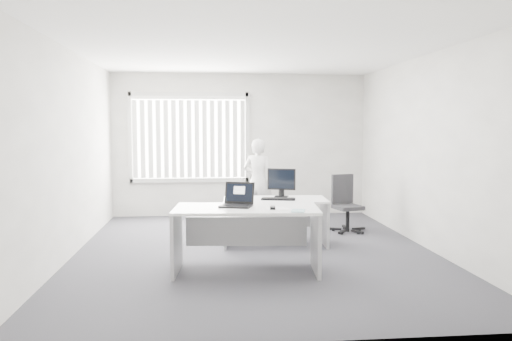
{
  "coord_description": "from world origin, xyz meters",
  "views": [
    {
      "loc": [
        -0.67,
        -6.88,
        1.76
      ],
      "look_at": [
        0.03,
        0.15,
        1.14
      ],
      "focal_mm": 35.0,
      "sensor_mm": 36.0,
      "label": 1
    }
  ],
  "objects": [
    {
      "name": "ground",
      "position": [
        0.0,
        0.0,
        0.0
      ],
      "size": [
        6.0,
        6.0,
        0.0
      ],
      "primitive_type": "plane",
      "color": "#414047",
      "rests_on": "ground"
    },
    {
      "name": "wall_back",
      "position": [
        0.0,
        3.0,
        1.4
      ],
      "size": [
        5.0,
        0.02,
        2.8
      ],
      "primitive_type": "cube",
      "color": "silver",
      "rests_on": "ground"
    },
    {
      "name": "wall_front",
      "position": [
        0.0,
        -3.0,
        1.4
      ],
      "size": [
        5.0,
        0.02,
        2.8
      ],
      "primitive_type": "cube",
      "color": "silver",
      "rests_on": "ground"
    },
    {
      "name": "blinds",
      "position": [
        -1.0,
        2.9,
        1.52
      ],
      "size": [
        2.2,
        0.1,
        1.5
      ],
      "primitive_type": null,
      "color": "white",
      "rests_on": "wall_back"
    },
    {
      "name": "keyboard",
      "position": [
        0.37,
        0.28,
        0.7
      ],
      "size": [
        0.52,
        0.27,
        0.02
      ],
      "primitive_type": "cube",
      "rotation": [
        0.0,
        0.0,
        -0.23
      ],
      "color": "black",
      "rests_on": "desk_far"
    },
    {
      "name": "desk_near",
      "position": [
        -0.2,
        -0.96,
        0.57
      ],
      "size": [
        1.79,
        0.96,
        0.79
      ],
      "rotation": [
        0.0,
        0.0,
        -0.09
      ],
      "color": "silver",
      "rests_on": "ground"
    },
    {
      "name": "laptop",
      "position": [
        -0.32,
        -0.91,
        0.93
      ],
      "size": [
        0.46,
        0.43,
        0.29
      ],
      "primitive_type": null,
      "rotation": [
        0.0,
        0.0,
        -0.33
      ],
      "color": "black",
      "rests_on": "desk_near"
    },
    {
      "name": "monitor",
      "position": [
        0.46,
        0.58,
        0.91
      ],
      "size": [
        0.45,
        0.27,
        0.43
      ],
      "primitive_type": null,
      "rotation": [
        0.0,
        0.0,
        -0.35
      ],
      "color": "black",
      "rests_on": "desk_far"
    },
    {
      "name": "desk_far",
      "position": [
        0.34,
        0.39,
        0.5
      ],
      "size": [
        1.56,
        0.8,
        0.69
      ],
      "rotation": [
        0.0,
        0.0,
        -0.06
      ],
      "color": "silver",
      "rests_on": "ground"
    },
    {
      "name": "office_chair",
      "position": [
        1.67,
        1.23,
        0.3
      ],
      "size": [
        0.66,
        0.66,
        0.95
      ],
      "rotation": [
        0.0,
        0.0,
        0.25
      ],
      "color": "black",
      "rests_on": "ground"
    },
    {
      "name": "ceiling",
      "position": [
        0.0,
        0.0,
        2.8
      ],
      "size": [
        5.0,
        6.0,
        0.02
      ],
      "primitive_type": "cube",
      "color": "white",
      "rests_on": "wall_back"
    },
    {
      "name": "window",
      "position": [
        -1.0,
        2.96,
        1.55
      ],
      "size": [
        2.32,
        0.06,
        1.76
      ],
      "primitive_type": "cube",
      "color": "#BABAB6",
      "rests_on": "wall_back"
    },
    {
      "name": "wall_right",
      "position": [
        2.5,
        0.0,
        1.4
      ],
      "size": [
        0.02,
        6.0,
        2.8
      ],
      "primitive_type": "cube",
      "color": "silver",
      "rests_on": "ground"
    },
    {
      "name": "paper_sheet",
      "position": [
        0.16,
        -1.07,
        0.79
      ],
      "size": [
        0.3,
        0.24,
        0.0
      ],
      "primitive_type": "cube",
      "rotation": [
        0.0,
        0.0,
        0.2
      ],
      "color": "white",
      "rests_on": "desk_near"
    },
    {
      "name": "wall_left",
      "position": [
        -2.5,
        0.0,
        1.4
      ],
      "size": [
        0.02,
        6.0,
        2.8
      ],
      "primitive_type": "cube",
      "color": "silver",
      "rests_on": "ground"
    },
    {
      "name": "person",
      "position": [
        0.27,
        2.15,
        0.77
      ],
      "size": [
        0.67,
        0.57,
        1.54
      ],
      "primitive_type": "imported",
      "rotation": [
        0.0,
        0.0,
        2.73
      ],
      "color": "silver",
      "rests_on": "ground"
    },
    {
      "name": "mouse",
      "position": [
        0.1,
        -1.12,
        0.81
      ],
      "size": [
        0.08,
        0.11,
        0.04
      ],
      "primitive_type": null,
      "rotation": [
        0.0,
        0.0,
        -0.14
      ],
      "color": "#A5A5A8",
      "rests_on": "paper_sheet"
    },
    {
      "name": "booklet",
      "position": [
        0.37,
        -1.28,
        0.79
      ],
      "size": [
        0.2,
        0.24,
        0.01
      ],
      "primitive_type": "cube",
      "rotation": [
        0.0,
        0.0,
        -0.26
      ],
      "color": "white",
      "rests_on": "desk_near"
    }
  ]
}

